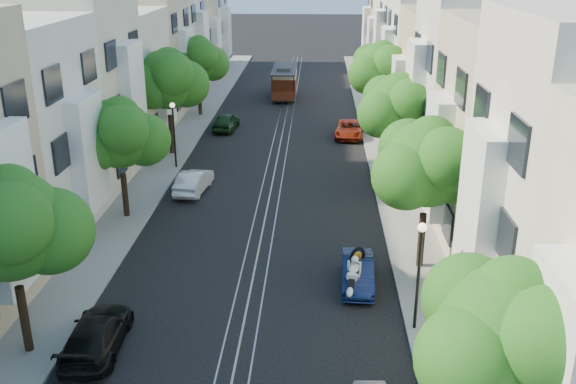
# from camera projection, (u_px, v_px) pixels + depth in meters

# --- Properties ---
(ground) EXTENTS (200.00, 200.00, 0.00)m
(ground) POSITION_uv_depth(u_px,v_px,m) (280.00, 143.00, 46.20)
(ground) COLOR black
(ground) RESTS_ON ground
(sidewalk_east) EXTENTS (2.50, 80.00, 0.12)m
(sidewalk_east) POSITION_uv_depth(u_px,v_px,m) (381.00, 144.00, 45.86)
(sidewalk_east) COLOR gray
(sidewalk_east) RESTS_ON ground
(sidewalk_west) EXTENTS (2.50, 80.00, 0.12)m
(sidewalk_west) POSITION_uv_depth(u_px,v_px,m) (181.00, 141.00, 46.49)
(sidewalk_west) COLOR gray
(sidewalk_west) RESTS_ON ground
(rail_left) EXTENTS (0.06, 80.00, 0.02)m
(rail_left) POSITION_uv_depth(u_px,v_px,m) (273.00, 143.00, 46.22)
(rail_left) COLOR gray
(rail_left) RESTS_ON ground
(rail_slot) EXTENTS (0.06, 80.00, 0.02)m
(rail_slot) POSITION_uv_depth(u_px,v_px,m) (280.00, 143.00, 46.19)
(rail_slot) COLOR gray
(rail_slot) RESTS_ON ground
(rail_right) EXTENTS (0.06, 80.00, 0.02)m
(rail_right) POSITION_uv_depth(u_px,v_px,m) (288.00, 143.00, 46.17)
(rail_right) COLOR gray
(rail_right) RESTS_ON ground
(lane_line) EXTENTS (0.08, 80.00, 0.01)m
(lane_line) POSITION_uv_depth(u_px,v_px,m) (280.00, 143.00, 46.19)
(lane_line) COLOR tan
(lane_line) RESTS_ON ground
(townhouses_east) EXTENTS (7.75, 72.00, 12.00)m
(townhouses_east) POSITION_uv_depth(u_px,v_px,m) (453.00, 73.00, 43.77)
(townhouses_east) COLOR beige
(townhouses_east) RESTS_ON ground
(townhouses_west) EXTENTS (7.75, 72.00, 11.76)m
(townhouses_west) POSITION_uv_depth(u_px,v_px,m) (111.00, 72.00, 44.83)
(townhouses_west) COLOR silver
(townhouses_west) RESTS_ON ground
(tree_e_a) EXTENTS (4.72, 3.87, 6.27)m
(tree_e_a) POSITION_uv_depth(u_px,v_px,m) (508.00, 336.00, 15.34)
(tree_e_a) COLOR black
(tree_e_a) RESTS_ON ground
(tree_e_b) EXTENTS (4.93, 4.08, 6.68)m
(tree_e_b) POSITION_uv_depth(u_px,v_px,m) (429.00, 165.00, 26.43)
(tree_e_b) COLOR black
(tree_e_b) RESTS_ON ground
(tree_e_c) EXTENTS (4.84, 3.99, 6.52)m
(tree_e_c) POSITION_uv_depth(u_px,v_px,m) (398.00, 107.00, 36.76)
(tree_e_c) COLOR black
(tree_e_c) RESTS_ON ground
(tree_e_d) EXTENTS (5.01, 4.16, 6.85)m
(tree_e_d) POSITION_uv_depth(u_px,v_px,m) (381.00, 69.00, 46.94)
(tree_e_d) COLOR black
(tree_e_d) RESTS_ON ground
(tree_w_a) EXTENTS (4.93, 4.08, 6.68)m
(tree_w_a) POSITION_uv_depth(u_px,v_px,m) (11.00, 228.00, 20.51)
(tree_w_a) COLOR black
(tree_w_a) RESTS_ON ground
(tree_w_b) EXTENTS (4.72, 3.87, 6.27)m
(tree_w_b) POSITION_uv_depth(u_px,v_px,m) (120.00, 136.00, 31.85)
(tree_w_b) COLOR black
(tree_w_b) RESTS_ON ground
(tree_w_c) EXTENTS (5.13, 4.28, 7.09)m
(tree_w_c) POSITION_uv_depth(u_px,v_px,m) (168.00, 80.00, 41.89)
(tree_w_c) COLOR black
(tree_w_c) RESTS_ON ground
(tree_w_d) EXTENTS (4.84, 3.99, 6.52)m
(tree_w_d) POSITION_uv_depth(u_px,v_px,m) (199.00, 61.00, 52.33)
(tree_w_d) COLOR black
(tree_w_d) RESTS_ON ground
(lamp_east) EXTENTS (0.32, 0.32, 4.16)m
(lamp_east) POSITION_uv_depth(u_px,v_px,m) (420.00, 261.00, 22.49)
(lamp_east) COLOR black
(lamp_east) RESTS_ON ground
(lamp_west) EXTENTS (0.32, 0.32, 4.16)m
(lamp_west) POSITION_uv_depth(u_px,v_px,m) (174.00, 125.00, 39.86)
(lamp_west) COLOR black
(lamp_west) RESTS_ON ground
(sportbike_rider) EXTENTS (0.89, 2.09, 1.86)m
(sportbike_rider) POSITION_uv_depth(u_px,v_px,m) (354.00, 274.00, 25.50)
(sportbike_rider) COLOR black
(sportbike_rider) RESTS_ON ground
(cable_car) EXTENTS (2.26, 7.14, 2.74)m
(cable_car) POSITION_uv_depth(u_px,v_px,m) (285.00, 80.00, 60.38)
(cable_car) COLOR black
(cable_car) RESTS_ON ground
(parked_car_e_mid) EXTENTS (1.41, 3.73, 1.22)m
(parked_car_e_mid) POSITION_uv_depth(u_px,v_px,m) (358.00, 272.00, 26.44)
(parked_car_e_mid) COLOR #0C183E
(parked_car_e_mid) RESTS_ON ground
(parked_car_e_far) EXTENTS (2.52, 4.52, 1.19)m
(parked_car_e_far) POSITION_uv_depth(u_px,v_px,m) (350.00, 129.00, 47.61)
(parked_car_e_far) COLOR maroon
(parked_car_e_far) RESTS_ON ground
(parked_car_w_near) EXTENTS (1.96, 4.47, 1.28)m
(parked_car_w_near) POSITION_uv_depth(u_px,v_px,m) (96.00, 334.00, 22.11)
(parked_car_w_near) COLOR black
(parked_car_w_near) RESTS_ON ground
(parked_car_w_mid) EXTENTS (1.78, 3.98, 1.27)m
(parked_car_w_mid) POSITION_uv_depth(u_px,v_px,m) (194.00, 181.00, 36.78)
(parked_car_w_mid) COLOR silver
(parked_car_w_mid) RESTS_ON ground
(parked_car_w_far) EXTENTS (1.90, 4.03, 1.33)m
(parked_car_w_far) POSITION_uv_depth(u_px,v_px,m) (226.00, 122.00, 49.42)
(parked_car_w_far) COLOR black
(parked_car_w_far) RESTS_ON ground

